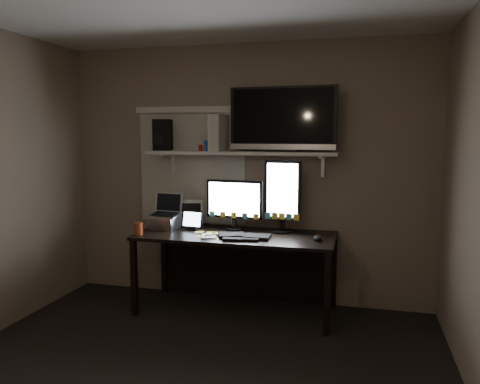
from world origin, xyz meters
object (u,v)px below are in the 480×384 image
(monitor_landscape, at_px, (234,205))
(monitor_portrait, at_px, (283,196))
(speaker, at_px, (163,135))
(tablet, at_px, (193,220))
(tv, at_px, (283,119))
(mouse, at_px, (318,238))
(cup, at_px, (138,229))
(desk, at_px, (239,250))
(keyboard, at_px, (244,236))
(game_console, at_px, (219,133))
(laptop, at_px, (165,212))

(monitor_landscape, relative_size, monitor_portrait, 0.81)
(monitor_landscape, relative_size, speaker, 1.84)
(tablet, distance_m, tv, 1.27)
(mouse, bearing_deg, cup, 174.51)
(desk, xyz_separation_m, tablet, (-0.44, -0.05, 0.27))
(desk, bearing_deg, keyboard, -65.92)
(keyboard, xyz_separation_m, game_console, (-0.33, 0.34, 0.91))
(desk, distance_m, tablet, 0.52)
(cup, bearing_deg, game_console, 35.64)
(monitor_landscape, bearing_deg, monitor_portrait, 6.92)
(tablet, height_order, cup, tablet)
(keyboard, relative_size, cup, 4.21)
(keyboard, bearing_deg, tablet, 149.82)
(monitor_portrait, relative_size, keyboard, 1.45)
(tv, bearing_deg, game_console, -176.80)
(keyboard, height_order, laptop, laptop)
(monitor_landscape, height_order, mouse, monitor_landscape)
(monitor_landscape, bearing_deg, cup, -146.00)
(monitor_portrait, bearing_deg, tablet, -166.72)
(monitor_portrait, relative_size, game_console, 1.99)
(tablet, xyz_separation_m, laptop, (-0.29, 0.00, 0.07))
(keyboard, distance_m, cup, 0.97)
(cup, xyz_separation_m, speaker, (0.05, 0.47, 0.85))
(monitor_landscape, bearing_deg, speaker, -177.62)
(cup, xyz_separation_m, tv, (1.24, 0.45, 0.99))
(laptop, bearing_deg, monitor_landscape, 15.65)
(monitor_landscape, distance_m, speaker, 0.99)
(mouse, height_order, tablet, tablet)
(keyboard, bearing_deg, monitor_landscape, 108.86)
(laptop, distance_m, cup, 0.36)
(monitor_portrait, height_order, tablet, monitor_portrait)
(mouse, xyz_separation_m, tablet, (-1.20, 0.15, 0.07))
(monitor_portrait, bearing_deg, desk, -165.36)
(cup, height_order, speaker, speaker)
(desk, relative_size, cup, 16.01)
(monitor_landscape, relative_size, keyboard, 1.18)
(tablet, bearing_deg, laptop, -173.87)
(keyboard, bearing_deg, monitor_portrait, 36.48)
(laptop, height_order, game_console, game_console)
(speaker, bearing_deg, cup, -109.04)
(monitor_landscape, height_order, keyboard, monitor_landscape)
(monitor_landscape, distance_m, laptop, 0.68)
(tv, xyz_separation_m, game_console, (-0.61, 0.00, -0.12))
(tv, xyz_separation_m, speaker, (-1.19, 0.02, -0.14))
(mouse, distance_m, speaker, 1.81)
(cup, bearing_deg, speaker, 83.66)
(cup, relative_size, speaker, 0.37)
(speaker, bearing_deg, keyboard, -33.83)
(desk, height_order, keyboard, keyboard)
(monitor_landscape, relative_size, tablet, 2.60)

